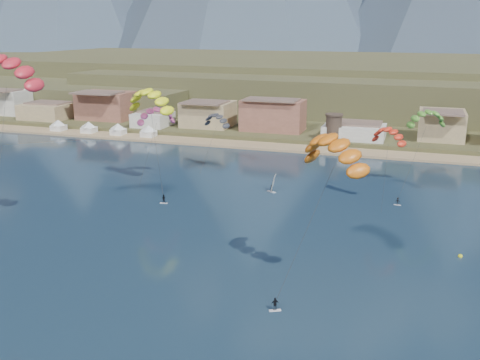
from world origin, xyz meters
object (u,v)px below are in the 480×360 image
object	(u,v)px
buoy	(460,256)
watchtower	(334,127)
kitesurfer_yellow	(150,97)
kitesurfer_green	(427,117)
kitesurfer_red	(4,67)
kitesurfer_orange	(335,146)
windsurfer	(272,187)

from	to	relation	value
buoy	watchtower	bearing A→B (deg)	112.84
kitesurfer_yellow	kitesurfer_green	size ratio (longest dim) A/B	1.19
kitesurfer_red	kitesurfer_orange	distance (m)	58.92
watchtower	windsurfer	world-z (taller)	watchtower
kitesurfer_orange	kitesurfer_green	size ratio (longest dim) A/B	1.13
watchtower	windsurfer	size ratio (longest dim) A/B	2.05
kitesurfer_red	buoy	distance (m)	85.00
kitesurfer_green	buoy	distance (m)	43.85
kitesurfer_orange	kitesurfer_green	world-z (taller)	kitesurfer_orange
kitesurfer_yellow	watchtower	bearing A→B (deg)	59.94
watchtower	kitesurfer_yellow	xyz separation A→B (m)	(-34.65, -59.86, 15.36)
kitesurfer_red	kitesurfer_green	distance (m)	90.28
kitesurfer_yellow	windsurfer	world-z (taller)	kitesurfer_yellow
kitesurfer_red	kitesurfer_orange	xyz separation A→B (m)	(58.08, -2.87, -9.49)
kitesurfer_yellow	kitesurfer_orange	xyz separation A→B (m)	(49.67, -40.21, -0.14)
windsurfer	watchtower	bearing A→B (deg)	84.34
kitesurfer_red	windsurfer	size ratio (longest dim) A/B	8.29
kitesurfer_red	buoy	world-z (taller)	kitesurfer_red
watchtower	kitesurfer_yellow	world-z (taller)	kitesurfer_yellow
kitesurfer_red	windsurfer	bearing A→B (deg)	47.69
kitesurfer_orange	kitesurfer_green	distance (m)	58.77
kitesurfer_yellow	kitesurfer_red	bearing A→B (deg)	-102.70
kitesurfer_yellow	kitesurfer_green	world-z (taller)	kitesurfer_yellow
kitesurfer_red	windsurfer	distance (m)	63.16
kitesurfer_orange	windsurfer	bearing A→B (deg)	115.03
watchtower	buoy	xyz separation A→B (m)	(34.71, -82.41, -6.24)
kitesurfer_orange	windsurfer	xyz separation A→B (m)	(-20.58, 44.07, -20.25)
watchtower	kitesurfer_yellow	bearing A→B (deg)	-120.06
kitesurfer_red	buoy	bearing A→B (deg)	10.76
kitesurfer_yellow	kitesurfer_orange	bearing A→B (deg)	-38.99
kitesurfer_red	kitesurfer_orange	bearing A→B (deg)	-2.83
kitesurfer_green	buoy	world-z (taller)	kitesurfer_green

